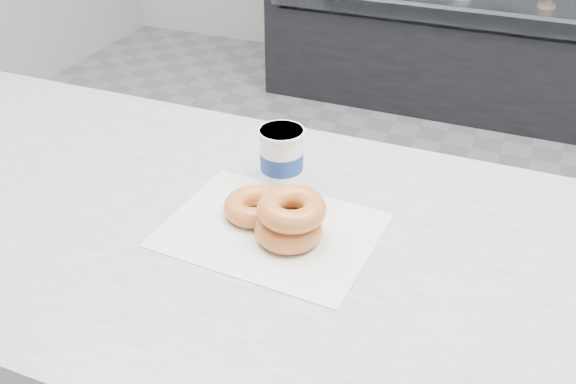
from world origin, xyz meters
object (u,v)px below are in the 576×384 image
donut_single (254,206)px  coffee_cup (282,157)px  display_case (503,14)px  donut_stack (290,219)px

donut_single → coffee_cup: size_ratio=0.94×
display_case → coffee_cup: bearing=-93.9°
display_case → donut_single: display_case is taller
display_case → donut_single: 2.72m
donut_single → coffee_cup: bearing=88.6°
display_case → coffee_cup: (-0.18, -2.56, 0.47)m
donut_single → coffee_cup: (0.00, 0.11, 0.04)m
display_case → donut_single: (-0.18, -2.68, 0.43)m
donut_stack → display_case: bearing=87.9°
display_case → donut_stack: (-0.10, -2.72, 0.45)m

